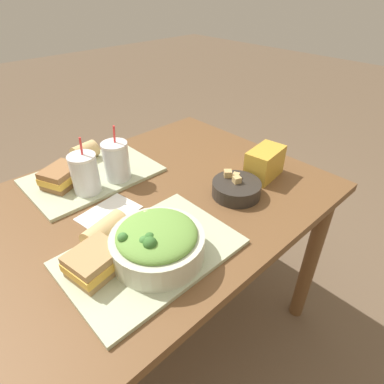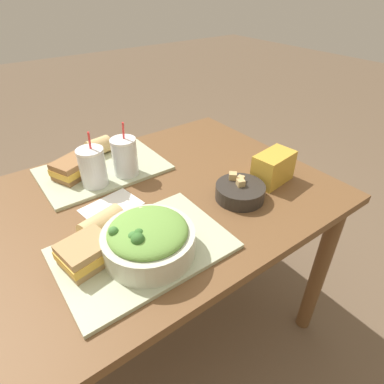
{
  "view_description": "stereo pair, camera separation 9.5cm",
  "coord_description": "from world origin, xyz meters",
  "px_view_note": "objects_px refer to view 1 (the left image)",
  "views": [
    {
      "loc": [
        -0.42,
        -0.72,
        1.35
      ],
      "look_at": [
        0.12,
        -0.15,
        0.81
      ],
      "focal_mm": 30.0,
      "sensor_mm": 36.0,
      "label": 1
    },
    {
      "loc": [
        -0.35,
        -0.78,
        1.35
      ],
      "look_at": [
        0.12,
        -0.15,
        0.81
      ],
      "focal_mm": 30.0,
      "sensor_mm": 36.0,
      "label": 2
    }
  ],
  "objects_px": {
    "soup_bowl": "(236,188)",
    "baguette_near": "(106,231)",
    "salad_bowl": "(157,242)",
    "drink_cup_red": "(117,162)",
    "napkin_folded": "(109,213)",
    "drink_cup_dark": "(85,175)",
    "sandwich_far": "(62,176)",
    "baguette_far": "(86,152)",
    "chip_bag": "(265,163)",
    "sandwich_near": "(95,262)"
  },
  "relations": [
    {
      "from": "soup_bowl",
      "to": "baguette_near",
      "type": "distance_m",
      "value": 0.44
    },
    {
      "from": "salad_bowl",
      "to": "drink_cup_red",
      "type": "height_order",
      "value": "drink_cup_red"
    },
    {
      "from": "napkin_folded",
      "to": "drink_cup_red",
      "type": "bearing_deg",
      "value": 47.69
    },
    {
      "from": "salad_bowl",
      "to": "drink_cup_dark",
      "type": "distance_m",
      "value": 0.4
    },
    {
      "from": "sandwich_far",
      "to": "baguette_far",
      "type": "height_order",
      "value": "baguette_far"
    },
    {
      "from": "chip_bag",
      "to": "napkin_folded",
      "type": "distance_m",
      "value": 0.56
    },
    {
      "from": "sandwich_far",
      "to": "drink_cup_dark",
      "type": "height_order",
      "value": "drink_cup_dark"
    },
    {
      "from": "sandwich_near",
      "to": "sandwich_far",
      "type": "xyz_separation_m",
      "value": [
        0.11,
        0.43,
        -0.0
      ]
    },
    {
      "from": "baguette_far",
      "to": "napkin_folded",
      "type": "relative_size",
      "value": 0.53
    },
    {
      "from": "sandwich_near",
      "to": "baguette_far",
      "type": "relative_size",
      "value": 1.38
    },
    {
      "from": "baguette_far",
      "to": "drink_cup_red",
      "type": "bearing_deg",
      "value": 174.82
    },
    {
      "from": "baguette_far",
      "to": "drink_cup_red",
      "type": "xyz_separation_m",
      "value": [
        0.02,
        -0.2,
        0.03
      ]
    },
    {
      "from": "sandwich_near",
      "to": "salad_bowl",
      "type": "bearing_deg",
      "value": -34.5
    },
    {
      "from": "baguette_near",
      "to": "soup_bowl",
      "type": "bearing_deg",
      "value": -116.1
    },
    {
      "from": "sandwich_near",
      "to": "baguette_near",
      "type": "relative_size",
      "value": 1.04
    },
    {
      "from": "baguette_far",
      "to": "sandwich_far",
      "type": "bearing_deg",
      "value": 116.84
    },
    {
      "from": "baguette_far",
      "to": "napkin_folded",
      "type": "bearing_deg",
      "value": 152.38
    },
    {
      "from": "chip_bag",
      "to": "napkin_folded",
      "type": "bearing_deg",
      "value": 152.25
    },
    {
      "from": "drink_cup_red",
      "to": "napkin_folded",
      "type": "relative_size",
      "value": 1.02
    },
    {
      "from": "drink_cup_dark",
      "to": "drink_cup_red",
      "type": "height_order",
      "value": "drink_cup_red"
    },
    {
      "from": "sandwich_near",
      "to": "sandwich_far",
      "type": "relative_size",
      "value": 0.9
    },
    {
      "from": "baguette_near",
      "to": "sandwich_near",
      "type": "bearing_deg",
      "value": 120.81
    },
    {
      "from": "chip_bag",
      "to": "soup_bowl",
      "type": "bearing_deg",
      "value": 175.8
    },
    {
      "from": "soup_bowl",
      "to": "sandwich_far",
      "type": "relative_size",
      "value": 1.04
    },
    {
      "from": "baguette_far",
      "to": "napkin_folded",
      "type": "xyz_separation_m",
      "value": [
        -0.11,
        -0.34,
        -0.04
      ]
    },
    {
      "from": "baguette_far",
      "to": "chip_bag",
      "type": "distance_m",
      "value": 0.68
    },
    {
      "from": "drink_cup_red",
      "to": "sandwich_far",
      "type": "bearing_deg",
      "value": 149.68
    },
    {
      "from": "drink_cup_dark",
      "to": "sandwich_near",
      "type": "bearing_deg",
      "value": -115.38
    },
    {
      "from": "sandwich_near",
      "to": "napkin_folded",
      "type": "height_order",
      "value": "sandwich_near"
    },
    {
      "from": "soup_bowl",
      "to": "chip_bag",
      "type": "height_order",
      "value": "chip_bag"
    },
    {
      "from": "drink_cup_dark",
      "to": "drink_cup_red",
      "type": "distance_m",
      "value": 0.12
    },
    {
      "from": "soup_bowl",
      "to": "napkin_folded",
      "type": "bearing_deg",
      "value": 150.69
    },
    {
      "from": "baguette_near",
      "to": "sandwich_far",
      "type": "relative_size",
      "value": 0.86
    },
    {
      "from": "baguette_near",
      "to": "chip_bag",
      "type": "bearing_deg",
      "value": -112.06
    },
    {
      "from": "sandwich_near",
      "to": "napkin_folded",
      "type": "distance_m",
      "value": 0.25
    },
    {
      "from": "salad_bowl",
      "to": "soup_bowl",
      "type": "bearing_deg",
      "value": 8.03
    },
    {
      "from": "baguette_near",
      "to": "drink_cup_dark",
      "type": "height_order",
      "value": "drink_cup_dark"
    },
    {
      "from": "salad_bowl",
      "to": "napkin_folded",
      "type": "xyz_separation_m",
      "value": [
        0.01,
        0.26,
        -0.06
      ]
    },
    {
      "from": "baguette_near",
      "to": "drink_cup_dark",
      "type": "distance_m",
      "value": 0.27
    },
    {
      "from": "drink_cup_red",
      "to": "drink_cup_dark",
      "type": "bearing_deg",
      "value": -180.0
    },
    {
      "from": "salad_bowl",
      "to": "sandwich_near",
      "type": "bearing_deg",
      "value": 155.9
    },
    {
      "from": "napkin_folded",
      "to": "salad_bowl",
      "type": "bearing_deg",
      "value": -91.7
    },
    {
      "from": "salad_bowl",
      "to": "drink_cup_dark",
      "type": "relative_size",
      "value": 1.23
    },
    {
      "from": "baguette_near",
      "to": "drink_cup_dark",
      "type": "relative_size",
      "value": 0.69
    },
    {
      "from": "drink_cup_dark",
      "to": "drink_cup_red",
      "type": "bearing_deg",
      "value": 0.0
    },
    {
      "from": "salad_bowl",
      "to": "drink_cup_red",
      "type": "xyz_separation_m",
      "value": [
        0.14,
        0.4,
        0.02
      ]
    },
    {
      "from": "soup_bowl",
      "to": "baguette_near",
      "type": "height_order",
      "value": "baguette_near"
    },
    {
      "from": "sandwich_far",
      "to": "napkin_folded",
      "type": "xyz_separation_m",
      "value": [
        0.03,
        -0.23,
        -0.04
      ]
    },
    {
      "from": "sandwich_near",
      "to": "napkin_folded",
      "type": "relative_size",
      "value": 0.73
    },
    {
      "from": "baguette_near",
      "to": "sandwich_far",
      "type": "height_order",
      "value": "baguette_near"
    }
  ]
}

